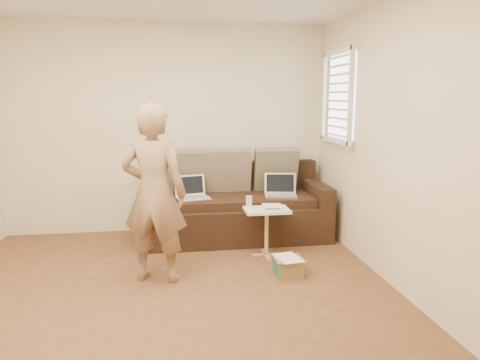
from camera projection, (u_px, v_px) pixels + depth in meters
The scene contains 17 objects.
floor at pixel (170, 306), 3.67m from camera, with size 4.50×4.50×0.00m, color #54341F.
wall_back at pixel (167, 129), 5.62m from camera, with size 4.00×4.00×0.00m, color beige.
wall_front at pixel (156, 237), 1.25m from camera, with size 4.00×4.00×0.00m, color beige.
wall_right at pixel (407, 145), 3.74m from camera, with size 4.50×4.50×0.00m, color beige.
window_blinds at pixel (338, 97), 5.12m from camera, with size 0.12×0.88×1.08m, color white, non-canonical shape.
sofa at pixel (236, 203), 5.44m from camera, with size 2.20×0.95×0.85m, color black, non-canonical shape.
pillow_left at pixel (185, 172), 5.52m from camera, with size 0.55×0.14×0.55m, color #5D5C44, non-canonical shape.
pillow_mid at pixel (229, 171), 5.60m from camera, with size 0.55×0.14×0.55m, color #6C5F4D, non-canonical shape.
pillow_right at pixel (276, 169), 5.69m from camera, with size 0.55×0.14×0.55m, color #5D5C44, non-canonical shape.
laptop_silver at pixel (281, 197), 5.36m from camera, with size 0.38×0.27×0.25m, color #B7BABC, non-canonical shape.
laptop_white at pixel (193, 199), 5.26m from camera, with size 0.37×0.27×0.27m, color white, non-canonical shape.
person at pixel (154, 194), 4.08m from camera, with size 0.60×0.41×1.65m, color #89694A.
side_table at pixel (266, 232), 4.82m from camera, with size 0.47×0.33×0.52m, color silver, non-canonical shape.
drinking_glass at pixel (249, 201), 4.85m from camera, with size 0.07×0.07×0.12m, color silver, non-canonical shape.
scissors at pixel (273, 209), 4.73m from camera, with size 0.18×0.10×0.02m, color silver, non-canonical shape.
paper_on_table at pixel (272, 206), 4.87m from camera, with size 0.21×0.30×0.00m, color white, non-canonical shape.
striped_box at pixel (288, 266), 4.32m from camera, with size 0.27×0.27×0.17m, color orange, non-canonical shape.
Camera 1 is at (0.05, -3.47, 1.68)m, focal length 33.54 mm.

